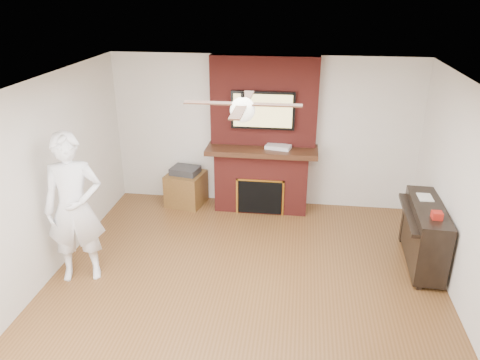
# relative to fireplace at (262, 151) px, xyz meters

# --- Properties ---
(room_shell) EXTENTS (5.36, 5.86, 2.86)m
(room_shell) POSITION_rel_fireplace_xyz_m (0.00, -2.55, 0.25)
(room_shell) COLOR brown
(room_shell) RESTS_ON ground
(fireplace) EXTENTS (1.78, 0.64, 2.50)m
(fireplace) POSITION_rel_fireplace_xyz_m (0.00, 0.00, 0.00)
(fireplace) COLOR maroon
(fireplace) RESTS_ON ground
(tv) EXTENTS (1.00, 0.08, 0.60)m
(tv) POSITION_rel_fireplace_xyz_m (0.00, -0.05, 0.68)
(tv) COLOR black
(tv) RESTS_ON fireplace
(ceiling_fan) EXTENTS (1.21, 1.21, 0.31)m
(ceiling_fan) POSITION_rel_fireplace_xyz_m (-0.00, -2.55, 1.34)
(ceiling_fan) COLOR black
(ceiling_fan) RESTS_ON room_shell
(person) EXTENTS (0.82, 0.66, 1.94)m
(person) POSITION_rel_fireplace_xyz_m (-2.10, -2.36, -0.03)
(person) COLOR white
(person) RESTS_ON ground
(side_table) EXTENTS (0.68, 0.68, 0.67)m
(side_table) POSITION_rel_fireplace_xyz_m (-1.29, -0.07, -0.69)
(side_table) COLOR brown
(side_table) RESTS_ON ground
(piano) EXTENTS (0.55, 1.33, 0.95)m
(piano) POSITION_rel_fireplace_xyz_m (2.29, -1.48, -0.53)
(piano) COLOR black
(piano) RESTS_ON ground
(cable_box) EXTENTS (0.43, 0.30, 0.06)m
(cable_box) POSITION_rel_fireplace_xyz_m (0.26, -0.10, 0.11)
(cable_box) COLOR silver
(cable_box) RESTS_ON fireplace
(candle_orange) EXTENTS (0.07, 0.07, 0.11)m
(candle_orange) POSITION_rel_fireplace_xyz_m (-0.10, -0.16, -0.94)
(candle_orange) COLOR #B84415
(candle_orange) RESTS_ON ground
(candle_green) EXTENTS (0.08, 0.08, 0.09)m
(candle_green) POSITION_rel_fireplace_xyz_m (0.02, -0.23, -0.95)
(candle_green) COLOR #4B8936
(candle_green) RESTS_ON ground
(candle_cream) EXTENTS (0.07, 0.07, 0.10)m
(candle_cream) POSITION_rel_fireplace_xyz_m (0.06, -0.20, -0.94)
(candle_cream) COLOR beige
(candle_cream) RESTS_ON ground
(candle_blue) EXTENTS (0.05, 0.05, 0.08)m
(candle_blue) POSITION_rel_fireplace_xyz_m (0.20, -0.21, -0.96)
(candle_blue) COLOR navy
(candle_blue) RESTS_ON ground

